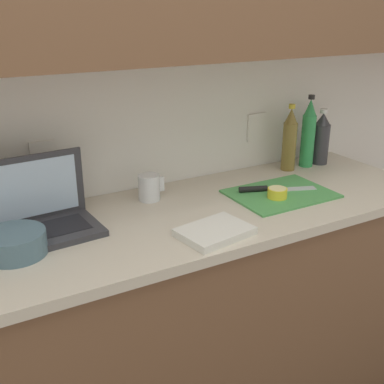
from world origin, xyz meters
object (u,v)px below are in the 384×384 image
(laptop, at_px, (33,216))
(bottle_oil_tall, at_px, (308,134))
(knife, at_px, (264,189))
(measuring_cup, at_px, (149,187))
(cutting_board, at_px, (281,194))
(bottle_water_clear, at_px, (321,139))
(bowl_white, at_px, (15,243))
(lemon_half_cut, at_px, (277,193))
(bottle_green_soda, at_px, (289,140))

(laptop, distance_m, bottle_oil_tall, 1.22)
(knife, relative_size, bottle_oil_tall, 0.93)
(knife, relative_size, measuring_cup, 2.96)
(cutting_board, relative_size, bottle_water_clear, 1.52)
(bowl_white, bearing_deg, bottle_water_clear, 9.01)
(lemon_half_cut, bearing_deg, bottle_green_soda, 44.25)
(cutting_board, relative_size, bowl_white, 2.13)
(knife, xyz_separation_m, bottle_oil_tall, (0.37, 0.18, 0.13))
(measuring_cup, bearing_deg, bottle_oil_tall, 1.73)
(laptop, xyz_separation_m, lemon_half_cut, (0.85, -0.16, -0.03))
(laptop, xyz_separation_m, bowl_white, (-0.08, -0.12, -0.02))
(laptop, height_order, cutting_board, laptop)
(knife, height_order, measuring_cup, measuring_cup)
(laptop, xyz_separation_m, bottle_water_clear, (1.30, 0.10, 0.06))
(cutting_board, xyz_separation_m, bowl_white, (-0.97, 0.01, 0.03))
(bottle_water_clear, bearing_deg, laptop, -175.66)
(laptop, distance_m, bottle_water_clear, 1.30)
(laptop, bearing_deg, lemon_half_cut, -14.36)
(laptop, bearing_deg, bottle_oil_tall, 0.79)
(laptop, height_order, measuring_cup, laptop)
(bottle_green_soda, bearing_deg, measuring_cup, -178.00)
(lemon_half_cut, height_order, bottle_water_clear, bottle_water_clear)
(bottle_water_clear, distance_m, measuring_cup, 0.86)
(bottle_oil_tall, xyz_separation_m, bowl_white, (-1.29, -0.22, -0.11))
(measuring_cup, distance_m, bowl_white, 0.55)
(knife, distance_m, measuring_cup, 0.44)
(measuring_cup, bearing_deg, cutting_board, -23.66)
(bottle_green_soda, xyz_separation_m, bottle_water_clear, (0.18, 0.00, -0.02))
(lemon_half_cut, bearing_deg, knife, 90.90)
(cutting_board, xyz_separation_m, bottle_oil_tall, (0.32, 0.22, 0.14))
(lemon_half_cut, relative_size, bottle_green_soda, 0.25)
(bowl_white, bearing_deg, measuring_cup, 20.71)
(lemon_half_cut, bearing_deg, bottle_oil_tall, 34.88)
(bottle_green_soda, height_order, bottle_water_clear, bottle_green_soda)
(bottle_oil_tall, distance_m, measuring_cup, 0.79)
(bottle_water_clear, height_order, bowl_white, bottle_water_clear)
(laptop, bearing_deg, knife, -9.21)
(lemon_half_cut, xyz_separation_m, bowl_white, (-0.93, 0.04, 0.01))
(lemon_half_cut, distance_m, bottle_oil_tall, 0.46)
(cutting_board, relative_size, bottle_oil_tall, 1.19)
(cutting_board, distance_m, lemon_half_cut, 0.06)
(bottle_green_soda, xyz_separation_m, bowl_white, (-1.19, -0.22, -0.10))
(measuring_cup, relative_size, bowl_white, 0.56)
(knife, height_order, bottle_oil_tall, bottle_oil_tall)
(knife, relative_size, bowl_white, 1.65)
(lemon_half_cut, bearing_deg, laptop, 169.48)
(lemon_half_cut, distance_m, bottle_water_clear, 0.52)
(bottle_water_clear, bearing_deg, lemon_half_cut, -150.23)
(cutting_board, bearing_deg, bottle_water_clear, 28.98)
(knife, bearing_deg, bottle_green_soda, 54.37)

